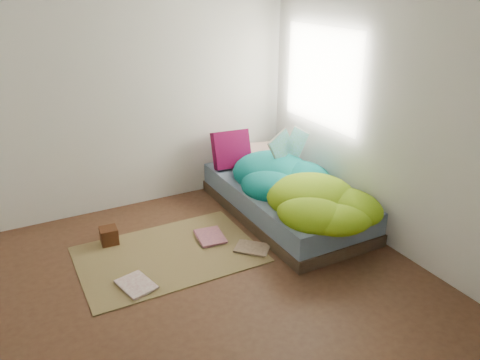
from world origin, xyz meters
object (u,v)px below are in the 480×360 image
pillow_magenta (231,149)px  floor_book_b (198,239)px  bed (285,201)px  open_book (290,135)px  floor_book_a (123,291)px  wooden_box (109,236)px

pillow_magenta → floor_book_b: (-0.79, -0.83, -0.52)m
bed → open_book: size_ratio=4.44×
pillow_magenta → floor_book_a: pillow_magenta is taller
floor_book_b → wooden_box: bearing=162.8°
bed → pillow_magenta: pillow_magenta is taller
wooden_box → open_book: bearing=-2.6°
pillow_magenta → open_book: (0.41, -0.56, 0.27)m
floor_book_a → bed: bearing=2.2°
bed → open_book: (0.16, 0.19, 0.65)m
wooden_box → floor_book_b: (0.76, -0.36, -0.06)m
bed → floor_book_b: 1.05m
bed → open_book: bearing=49.6°
pillow_magenta → floor_book_a: bearing=-136.0°
bed → floor_book_a: bed is taller
open_book → wooden_box: 2.09m
bed → wooden_box: bearing=171.1°
pillow_magenta → open_book: open_book is taller
open_book → floor_book_b: size_ratio=1.34×
bed → wooden_box: size_ratio=12.66×
floor_book_b → floor_book_a: bearing=-143.5°
open_book → floor_book_b: (-1.20, -0.27, -0.79)m
floor_book_a → floor_book_b: floor_book_b is taller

